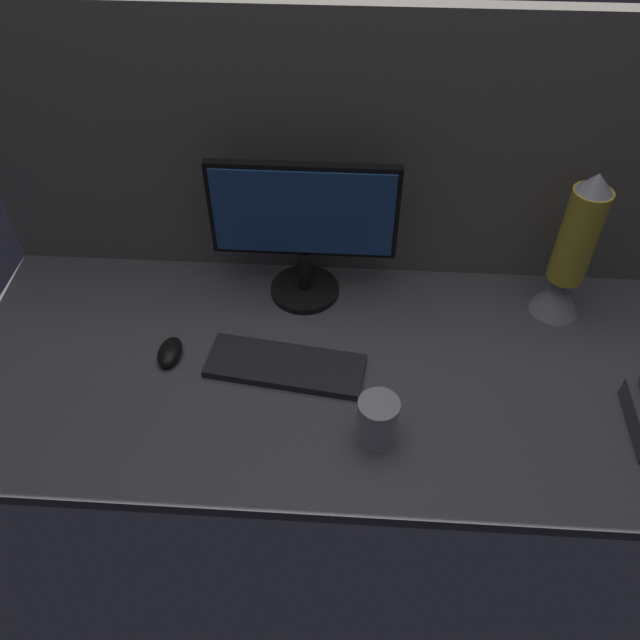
{
  "coord_description": "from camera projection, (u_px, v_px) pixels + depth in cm",
  "views": [
    {
      "loc": [
        2.5,
        -102.67,
        115.87
      ],
      "look_at": [
        -3.79,
        0.0,
        14.0
      ],
      "focal_mm": 36.32,
      "sensor_mm": 36.0,
      "label": 1
    }
  ],
  "objects": [
    {
      "name": "ground_plane",
      "position": [
        336.0,
        366.0,
        1.56
      ],
      "size": [
        180.0,
        80.0,
        3.0
      ],
      "primitive_type": "cube",
      "color": "#515156"
    },
    {
      "name": "cubicle_wall_back",
      "position": [
        346.0,
        152.0,
        1.57
      ],
      "size": [
        180.0,
        5.0,
        69.16
      ],
      "color": "slate",
      "rests_on": "ground_plane"
    },
    {
      "name": "monitor",
      "position": [
        304.0,
        225.0,
        1.58
      ],
      "size": [
        45.89,
        18.0,
        38.16
      ],
      "color": "black",
      "rests_on": "ground_plane"
    },
    {
      "name": "keyboard",
      "position": [
        285.0,
        366.0,
        1.52
      ],
      "size": [
        38.4,
        17.82,
        2.0
      ],
      "primitive_type": "cube",
      "rotation": [
        0.0,
        0.0,
        -0.13
      ],
      "color": "#262628",
      "rests_on": "ground_plane"
    },
    {
      "name": "mouse",
      "position": [
        170.0,
        352.0,
        1.55
      ],
      "size": [
        5.97,
        9.81,
        3.4
      ],
      "primitive_type": "ellipsoid",
      "rotation": [
        0.0,
        0.0,
        -0.04
      ],
      "color": "black",
      "rests_on": "ground_plane"
    },
    {
      "name": "mug_steel",
      "position": [
        377.0,
        421.0,
        1.35
      ],
      "size": [
        8.79,
        8.79,
        11.64
      ],
      "color": "#B2B2B7",
      "rests_on": "ground_plane"
    },
    {
      "name": "lava_lamp",
      "position": [
        570.0,
        258.0,
        1.56
      ],
      "size": [
        12.36,
        12.36,
        40.46
      ],
      "color": "#A5A5AD",
      "rests_on": "ground_plane"
    }
  ]
}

